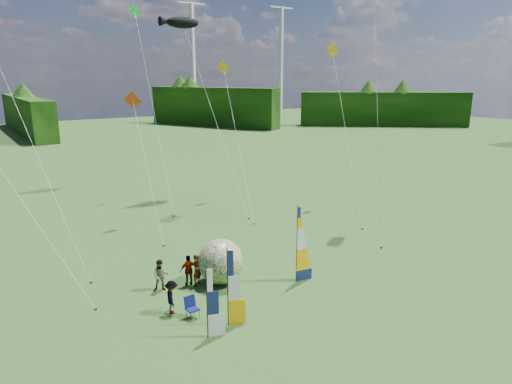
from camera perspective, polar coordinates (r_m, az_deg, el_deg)
ground at (r=23.91m, az=7.65°, el=-14.56°), size 220.00×220.00×0.00m
treeline_ring at (r=22.26m, az=8.00°, el=-5.51°), size 210.00×210.00×8.00m
turbine_left at (r=138.87m, az=3.12°, el=15.89°), size 8.00×1.20×30.00m
turbine_right at (r=131.50m, az=-7.87°, el=15.86°), size 8.00×1.20×30.00m
feather_banner_main at (r=25.93m, az=5.12°, el=-6.66°), size 1.22×0.27×4.46m
side_banner_left at (r=21.73m, az=-3.55°, el=-11.96°), size 1.01×0.48×3.78m
side_banner_far at (r=20.95m, az=-6.14°, el=-13.74°), size 0.97×0.43×3.36m
bol_inflatable at (r=26.16m, az=-4.43°, el=-8.66°), size 3.31×3.31×2.59m
spectator_a at (r=26.17m, az=-7.35°, el=-9.66°), size 0.78×0.68×1.81m
spectator_b at (r=25.86m, az=-11.81°, el=-10.17°), size 0.98×0.76×1.80m
spectator_c at (r=23.55m, az=-10.49°, el=-12.80°), size 0.74×1.18×1.71m
spectator_d at (r=26.25m, az=-8.38°, el=-9.66°), size 1.10×0.61×1.78m
camp_chair at (r=23.10m, az=-7.95°, el=-14.14°), size 0.66×0.66×1.09m
kite_whale at (r=40.85m, az=-5.38°, el=10.84°), size 3.85×14.90×18.00m
kite_rainbow_delta at (r=29.20m, az=-26.26°, el=7.17°), size 10.03×13.31×17.17m
kite_parafoil at (r=33.76m, az=15.07°, el=10.87°), size 10.68×11.66×19.42m
small_kite_red at (r=34.17m, az=-13.47°, el=3.69°), size 3.94×9.22×10.78m
small_kite_orange at (r=39.50m, az=-2.35°, el=7.36°), size 8.10×12.64×13.33m
small_kite_yellow at (r=38.48m, az=11.27°, el=7.99°), size 6.19×10.42×14.77m
small_kite_pink at (r=25.70m, az=-27.68°, el=0.70°), size 7.23×8.76×12.34m
small_kite_green at (r=41.87m, az=-12.77°, el=10.90°), size 5.62×12.27×18.38m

